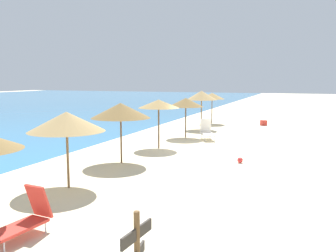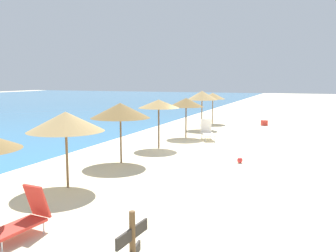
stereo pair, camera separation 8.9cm
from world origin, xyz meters
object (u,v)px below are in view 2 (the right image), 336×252
object	(u,v)px
beach_umbrella_6	(213,96)
lounge_chair_1	(24,218)
cooler_box	(264,123)
beach_umbrella_4	(186,102)
beach_umbrella_2	(120,110)
beach_umbrella_3	(159,104)
beach_umbrella_5	(202,95)
beach_umbrella_1	(66,122)
beach_ball	(240,160)
lounge_chair_0	(207,131)

from	to	relation	value
beach_umbrella_6	lounge_chair_1	xyz separation A→B (m)	(-23.61, -1.37, -1.85)
lounge_chair_1	cooler_box	size ratio (longest dim) A/B	3.75
beach_umbrella_4	cooler_box	xyz separation A→B (m)	(8.09, -4.00, -2.04)
beach_umbrella_2	beach_umbrella_3	xyz separation A→B (m)	(3.98, -0.18, 0.04)
beach_umbrella_5	lounge_chair_1	bearing A→B (deg)	-176.41
beach_umbrella_2	beach_umbrella_5	world-z (taller)	beach_umbrella_5
beach_umbrella_3	beach_umbrella_5	size ratio (longest dim) A/B	0.92
beach_umbrella_1	beach_umbrella_5	world-z (taller)	beach_umbrella_5
beach_umbrella_6	beach_ball	world-z (taller)	beach_umbrella_6
beach_ball	cooler_box	world-z (taller)	cooler_box
lounge_chair_0	cooler_box	size ratio (longest dim) A/B	4.10
beach_umbrella_6	beach_umbrella_4	bearing A→B (deg)	-178.06
beach_umbrella_2	beach_ball	world-z (taller)	beach_umbrella_2
beach_umbrella_4	lounge_chair_0	world-z (taller)	beach_umbrella_4
beach_umbrella_2	lounge_chair_1	bearing A→B (deg)	-168.72
beach_umbrella_1	beach_umbrella_3	world-z (taller)	beach_umbrella_1
beach_umbrella_4	beach_ball	world-z (taller)	beach_umbrella_4
beach_umbrella_4	beach_umbrella_5	distance (m)	4.23
beach_ball	beach_umbrella_1	bearing A→B (deg)	140.38
beach_umbrella_6	lounge_chair_1	size ratio (longest dim) A/B	1.62
beach_umbrella_5	lounge_chair_1	size ratio (longest dim) A/B	1.80
beach_umbrella_6	beach_ball	xyz separation A→B (m)	(-13.96, -4.80, -2.19)
beach_umbrella_2	beach_umbrella_6	xyz separation A→B (m)	(15.87, -0.17, -0.05)
beach_umbrella_3	beach_umbrella_6	world-z (taller)	beach_umbrella_3
lounge_chair_1	beach_umbrella_5	bearing A→B (deg)	-80.23
beach_umbrella_1	beach_umbrella_6	world-z (taller)	beach_umbrella_1
beach_umbrella_6	cooler_box	size ratio (longest dim) A/B	6.07
beach_umbrella_2	beach_umbrella_4	world-z (taller)	beach_umbrella_2
beach_umbrella_2	beach_umbrella_3	size ratio (longest dim) A/B	1.02
lounge_chair_1	lounge_chair_0	bearing A→B (deg)	-85.27
beach_ball	cooler_box	size ratio (longest dim) A/B	0.58
beach_umbrella_2	beach_umbrella_6	bearing A→B (deg)	-0.63
beach_umbrella_2	cooler_box	size ratio (longest dim) A/B	6.35
beach_umbrella_3	beach_ball	world-z (taller)	beach_umbrella_3
lounge_chair_1	beach_ball	distance (m)	10.24
beach_umbrella_4	lounge_chair_0	size ratio (longest dim) A/B	1.46
beach_umbrella_1	beach_umbrella_3	distance (m)	8.00
beach_umbrella_1	cooler_box	distance (m)	20.59
cooler_box	beach_umbrella_5	bearing A→B (deg)	133.06
beach_umbrella_2	beach_umbrella_5	distance (m)	12.14
beach_umbrella_3	lounge_chair_1	bearing A→B (deg)	-173.38
beach_umbrella_1	lounge_chair_0	world-z (taller)	beach_umbrella_1
beach_umbrella_6	beach_umbrella_5	bearing A→B (deg)	-178.12
beach_umbrella_4	beach_umbrella_3	bearing A→B (deg)	176.19
beach_umbrella_4	beach_ball	distance (m)	7.81
beach_umbrella_1	beach_umbrella_4	bearing A→B (deg)	-1.79
beach_umbrella_4	lounge_chair_0	bearing A→B (deg)	-99.62
lounge_chair_1	cooler_box	bearing A→B (deg)	-90.77
beach_umbrella_4	lounge_chair_1	xyz separation A→B (m)	(-15.64, -1.10, -1.80)
beach_umbrella_3	beach_umbrella_4	size ratio (longest dim) A/B	1.04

